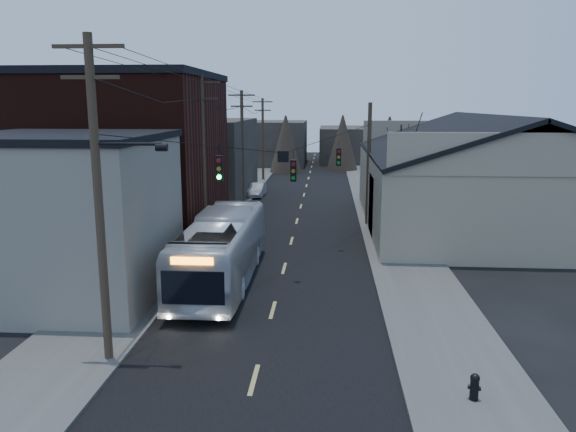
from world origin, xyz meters
TOP-DOWN VIEW (x-y plane):
  - ground at (0.00, 0.00)m, footprint 160.00×160.00m
  - road_surface at (0.00, 30.00)m, footprint 9.00×110.00m
  - sidewalk_left at (-6.50, 30.00)m, footprint 4.00×110.00m
  - sidewalk_right at (6.50, 30.00)m, footprint 4.00×110.00m
  - building_clapboard at (-9.00, 9.00)m, footprint 8.00×8.00m
  - building_brick at (-10.00, 20.00)m, footprint 10.00×12.00m
  - building_left_far at (-9.50, 36.00)m, footprint 9.00×14.00m
  - warehouse at (13.00, 25.00)m, footprint 16.16×20.60m
  - building_far_left at (-6.00, 65.00)m, footprint 10.00×12.00m
  - building_far_right at (7.00, 70.00)m, footprint 12.00×14.00m
  - bare_tree at (6.50, 20.00)m, footprint 0.40×0.40m
  - utility_lines at (-3.11, 24.14)m, footprint 11.24×45.28m
  - bus at (-2.77, 11.48)m, footprint 2.79×11.78m
  - parked_car at (-4.30, 36.80)m, footprint 1.43×3.81m
  - fire_hydrant at (6.45, 1.08)m, footprint 0.39×0.27m

SIDE VIEW (x-z plane):
  - ground at x=0.00m, z-range 0.00..0.00m
  - road_surface at x=0.00m, z-range 0.00..0.02m
  - sidewalk_left at x=-6.50m, z-range 0.00..0.12m
  - sidewalk_right at x=6.50m, z-range 0.00..0.12m
  - fire_hydrant at x=6.45m, z-range 0.15..0.94m
  - parked_car at x=-4.30m, z-range 0.00..1.24m
  - bus at x=-2.77m, z-range 0.00..3.28m
  - building_far_right at x=7.00m, z-range 0.00..5.00m
  - warehouse at x=13.00m, z-range -1.17..6.56m
  - building_far_left at x=-6.00m, z-range 0.00..6.00m
  - building_clapboard at x=-9.00m, z-range 0.00..7.00m
  - building_left_far at x=-9.50m, z-range 0.00..7.00m
  - bare_tree at x=6.50m, z-range 0.00..7.20m
  - utility_lines at x=-3.11m, z-range -0.30..10.20m
  - building_brick at x=-10.00m, z-range 0.00..10.00m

